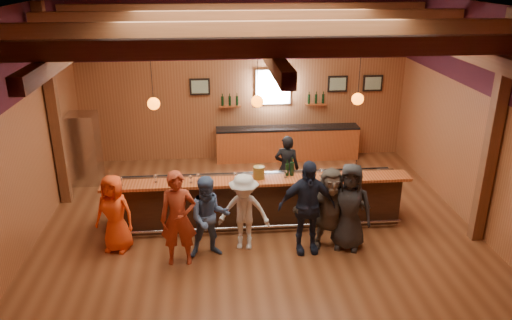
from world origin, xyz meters
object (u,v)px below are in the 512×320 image
object	(u,v)px
bar_counter	(257,199)
customer_dark	(349,207)
customer_redvest	(178,219)
customer_white	(244,212)
bartender	(287,168)
bottle_a	(292,168)
customer_orange	(115,213)
stainless_fridge	(84,149)
customer_brown	(330,208)
ice_bucket	(259,172)
back_bar_cabinet	(287,143)
customer_denim	(209,217)
customer_navy	(307,207)

from	to	relation	value
bar_counter	customer_dark	bearing A→B (deg)	-36.83
customer_redvest	customer_white	xyz separation A→B (m)	(1.22, 0.41, -0.13)
bartender	bottle_a	world-z (taller)	bartender
customer_orange	customer_redvest	world-z (taller)	customer_redvest
stainless_fridge	customer_dark	bearing A→B (deg)	-32.58
customer_brown	ice_bucket	world-z (taller)	customer_brown
customer_brown	bartender	size ratio (longest dim) A/B	1.04
bar_counter	customer_orange	size ratio (longest dim) A/B	4.06
customer_brown	ice_bucket	distance (m)	1.62
back_bar_cabinet	stainless_fridge	xyz separation A→B (m)	(-5.30, -1.12, 0.42)
customer_dark	customer_denim	bearing A→B (deg)	-158.75
ice_bucket	bottle_a	distance (m)	0.70
customer_denim	bottle_a	world-z (taller)	customer_denim
customer_orange	customer_redvest	bearing A→B (deg)	-7.58
customer_denim	customer_brown	size ratio (longest dim) A/B	0.99
customer_brown	ice_bucket	bearing A→B (deg)	144.11
back_bar_cabinet	customer_dark	world-z (taller)	customer_dark
stainless_fridge	customer_orange	xyz separation A→B (m)	(1.30, -3.37, -0.12)
customer_navy	bartender	bearing A→B (deg)	88.72
bar_counter	bottle_a	bearing A→B (deg)	-13.63
back_bar_cabinet	customer_white	xyz separation A→B (m)	(-1.54, -4.65, 0.30)
stainless_fridge	customer_denim	bearing A→B (deg)	-50.44
customer_white	customer_dark	bearing A→B (deg)	6.65
customer_brown	customer_redvest	bearing A→B (deg)	-174.78
customer_orange	customer_brown	size ratio (longest dim) A/B	0.95
back_bar_cabinet	customer_dark	size ratio (longest dim) A/B	2.29
bartender	customer_brown	bearing A→B (deg)	119.28
customer_redvest	ice_bucket	world-z (taller)	customer_redvest
customer_navy	bottle_a	xyz separation A→B (m)	(-0.11, 1.13, 0.33)
back_bar_cabinet	customer_orange	xyz separation A→B (m)	(-4.00, -4.49, 0.30)
customer_denim	customer_navy	distance (m)	1.84
customer_dark	bottle_a	size ratio (longest dim) A/B	4.47
customer_navy	customer_dark	world-z (taller)	customer_navy
customer_navy	bottle_a	world-z (taller)	customer_navy
customer_denim	ice_bucket	world-z (taller)	customer_denim
customer_denim	bartender	bearing A→B (deg)	44.88
customer_denim	bartender	xyz separation A→B (m)	(1.80, 2.32, -0.02)
ice_bucket	bottle_a	xyz separation A→B (m)	(0.70, 0.09, 0.02)
customer_white	customer_orange	bearing A→B (deg)	-172.80
back_bar_cabinet	ice_bucket	distance (m)	4.08
customer_orange	customer_white	bearing A→B (deg)	13.24
customer_orange	customer_navy	size ratio (longest dim) A/B	0.83
bottle_a	customer_redvest	bearing A→B (deg)	-149.92
bar_counter	customer_orange	bearing A→B (deg)	-161.97
customer_redvest	customer_navy	world-z (taller)	customer_navy
customer_denim	bartender	distance (m)	2.94
bar_counter	customer_navy	distance (m)	1.58
stainless_fridge	bottle_a	bearing A→B (deg)	-28.54
customer_denim	customer_dark	world-z (taller)	customer_dark
customer_denim	bartender	size ratio (longest dim) A/B	1.03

